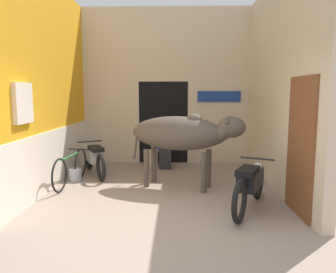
# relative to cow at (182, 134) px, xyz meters

# --- Properties ---
(ground_plane) EXTENTS (30.00, 30.00, 0.00)m
(ground_plane) POSITION_rel_cow_xyz_m (-0.40, -2.18, -1.07)
(ground_plane) COLOR gray
(wall_left_shopfront) EXTENTS (0.25, 4.53, 4.03)m
(wall_left_shopfront) POSITION_rel_cow_xyz_m (-2.65, 0.07, 0.88)
(wall_left_shopfront) COLOR orange
(wall_left_shopfront) RESTS_ON ground_plane
(wall_back_with_doorway) EXTENTS (4.33, 0.93, 4.03)m
(wall_back_with_doorway) POSITION_rel_cow_xyz_m (-0.42, 2.61, 0.58)
(wall_back_with_doorway) COLOR beige
(wall_back_with_doorway) RESTS_ON ground_plane
(wall_right_with_door) EXTENTS (0.22, 4.53, 4.03)m
(wall_right_with_door) POSITION_rel_cow_xyz_m (1.85, 0.03, 0.92)
(wall_right_with_door) COLOR beige
(wall_right_with_door) RESTS_ON ground_plane
(cow) EXTENTS (2.29, 1.27, 1.47)m
(cow) POSITION_rel_cow_xyz_m (0.00, 0.00, 0.00)
(cow) COLOR #4C4238
(cow) RESTS_ON ground_plane
(motorcycle_near) EXTENTS (0.92, 1.72, 0.76)m
(motorcycle_near) POSITION_rel_cow_xyz_m (1.05, -1.20, -0.64)
(motorcycle_near) COLOR black
(motorcycle_near) RESTS_ON ground_plane
(motorcycle_far) EXTENTS (0.92, 1.63, 0.72)m
(motorcycle_far) POSITION_rel_cow_xyz_m (-1.98, 0.97, -0.66)
(motorcycle_far) COLOR black
(motorcycle_far) RESTS_ON ground_plane
(bicycle) EXTENTS (0.44, 1.73, 0.66)m
(bicycle) POSITION_rel_cow_xyz_m (-2.26, 0.17, -0.73)
(bicycle) COLOR black
(bicycle) RESTS_ON ground_plane
(shopkeeper_seated) EXTENTS (0.41, 0.34, 1.24)m
(shopkeeper_seated) POSITION_rel_cow_xyz_m (-0.39, 1.69, -0.42)
(shopkeeper_seated) COLOR #282833
(shopkeeper_seated) RESTS_ON ground_plane
(plastic_stool) EXTENTS (0.36, 0.36, 0.41)m
(plastic_stool) POSITION_rel_cow_xyz_m (-0.70, 1.89, -0.85)
(plastic_stool) COLOR beige
(plastic_stool) RESTS_ON ground_plane
(bucket) EXTENTS (0.26, 0.26, 0.26)m
(bucket) POSITION_rel_cow_xyz_m (-2.26, 0.45, -0.94)
(bucket) COLOR #A8A8B2
(bucket) RESTS_ON ground_plane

